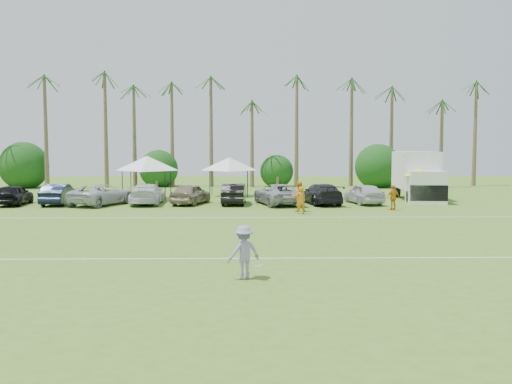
{
  "coord_description": "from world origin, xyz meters",
  "views": [
    {
      "loc": [
        2.73,
        -18.54,
        4.1
      ],
      "look_at": [
        3.35,
        12.43,
        1.6
      ],
      "focal_mm": 40.0,
      "sensor_mm": 36.0,
      "label": 1
    }
  ],
  "objects": [
    {
      "name": "palm_tree_7",
      "position": [
        8.0,
        38.0,
        10.06
      ],
      "size": [
        2.4,
        2.4,
        11.9
      ],
      "color": "brown",
      "rests_on": "ground"
    },
    {
      "name": "palm_tree_2",
      "position": [
        -12.0,
        38.0,
        9.21
      ],
      "size": [
        2.4,
        2.4,
        10.9
      ],
      "color": "brown",
      "rests_on": "ground"
    },
    {
      "name": "parked_car_8",
      "position": [
        11.2,
        21.59,
        0.73
      ],
      "size": [
        2.51,
        4.56,
        1.47
      ],
      "primitive_type": "imported",
      "rotation": [
        0.0,
        0.0,
        3.33
      ],
      "color": "silver",
      "rests_on": "ground"
    },
    {
      "name": "frisbee_player",
      "position": [
        2.7,
        -1.15,
        0.83
      ],
      "size": [
        1.23,
        1.02,
        1.66
      ],
      "rotation": [
        0.0,
        0.0,
        3.59
      ],
      "color": "#8E84BC",
      "rests_on": "ground"
    },
    {
      "name": "palm_tree_5",
      "position": [
        0.0,
        38.0,
        8.35
      ],
      "size": [
        2.4,
        2.4,
        9.9
      ],
      "color": "brown",
      "rests_on": "ground"
    },
    {
      "name": "palm_tree_10",
      "position": [
        23.0,
        38.0,
        9.21
      ],
      "size": [
        2.4,
        2.4,
        10.9
      ],
      "color": "brown",
      "rests_on": "ground"
    },
    {
      "name": "parked_car_6",
      "position": [
        5.06,
        21.18,
        0.73
      ],
      "size": [
        3.62,
        5.72,
        1.47
      ],
      "primitive_type": "imported",
      "rotation": [
        0.0,
        0.0,
        3.38
      ],
      "color": "#9EA3AC",
      "rests_on": "ground"
    },
    {
      "name": "bush_tree_3",
      "position": [
        16.0,
        39.0,
        1.8
      ],
      "size": [
        4.0,
        4.0,
        4.0
      ],
      "color": "brown",
      "rests_on": "ground"
    },
    {
      "name": "palm_tree_3",
      "position": [
        -8.0,
        38.0,
        10.06
      ],
      "size": [
        2.4,
        2.4,
        11.9
      ],
      "color": "brown",
      "rests_on": "ground"
    },
    {
      "name": "field_lines",
      "position": [
        0.0,
        8.0,
        0.01
      ],
      "size": [
        80.0,
        12.1,
        0.01
      ],
      "color": "white",
      "rests_on": "ground"
    },
    {
      "name": "parked_car_2",
      "position": [
        -7.23,
        21.19,
        0.73
      ],
      "size": [
        4.34,
        5.82,
        1.47
      ],
      "primitive_type": "imported",
      "rotation": [
        0.0,
        0.0,
        2.73
      ],
      "color": "silver",
      "rests_on": "ground"
    },
    {
      "name": "parked_car_0",
      "position": [
        -13.37,
        21.28,
        0.73
      ],
      "size": [
        1.97,
        4.4,
        1.47
      ],
      "primitive_type": "imported",
      "rotation": [
        0.0,
        0.0,
        3.2
      ],
      "color": "black",
      "rests_on": "ground"
    },
    {
      "name": "bush_tree_0",
      "position": [
        -19.0,
        39.0,
        1.8
      ],
      "size": [
        4.0,
        4.0,
        4.0
      ],
      "color": "brown",
      "rests_on": "ground"
    },
    {
      "name": "palm_tree_1",
      "position": [
        -17.0,
        38.0,
        8.35
      ],
      "size": [
        2.4,
        2.4,
        9.9
      ],
      "color": "brown",
      "rests_on": "ground"
    },
    {
      "name": "palm_tree_6",
      "position": [
        4.0,
        38.0,
        9.21
      ],
      "size": [
        2.4,
        2.4,
        10.9
      ],
      "color": "brown",
      "rests_on": "ground"
    },
    {
      "name": "market_umbrella",
      "position": [
        15.17,
        21.75,
        2.27
      ],
      "size": [
        2.27,
        2.27,
        2.53
      ],
      "color": "black",
      "rests_on": "ground"
    },
    {
      "name": "parked_car_7",
      "position": [
        8.13,
        21.42,
        0.73
      ],
      "size": [
        2.85,
        5.33,
        1.47
      ],
      "primitive_type": "imported",
      "rotation": [
        0.0,
        0.0,
        3.3
      ],
      "color": "black",
      "rests_on": "ground"
    },
    {
      "name": "sideline_player_b",
      "position": [
        6.13,
        17.02,
        0.94
      ],
      "size": [
        1.01,
        0.84,
        1.88
      ],
      "primitive_type": "imported",
      "rotation": [
        0.0,
        0.0,
        3.29
      ],
      "color": "orange",
      "rests_on": "ground"
    },
    {
      "name": "bush_tree_2",
      "position": [
        6.0,
        39.0,
        1.8
      ],
      "size": [
        4.0,
        4.0,
        4.0
      ],
      "color": "brown",
      "rests_on": "ground"
    },
    {
      "name": "parked_car_4",
      "position": [
        -1.09,
        21.58,
        0.73
      ],
      "size": [
        2.92,
        4.63,
        1.47
      ],
      "primitive_type": "imported",
      "rotation": [
        0.0,
        0.0,
        2.85
      ],
      "color": "gray",
      "rests_on": "ground"
    },
    {
      "name": "palm_tree_4",
      "position": [
        -4.0,
        38.0,
        7.48
      ],
      "size": [
        2.4,
        2.4,
        8.9
      ],
      "color": "brown",
      "rests_on": "ground"
    },
    {
      "name": "palm_tree_9",
      "position": [
        18.0,
        38.0,
        8.35
      ],
      "size": [
        2.4,
        2.4,
        9.9
      ],
      "color": "brown",
      "rests_on": "ground"
    },
    {
      "name": "palm_tree_8",
      "position": [
        13.0,
        38.0,
        7.48
      ],
      "size": [
        2.4,
        2.4,
        8.9
      ],
      "color": "brown",
      "rests_on": "ground"
    },
    {
      "name": "parked_car_5",
      "position": [
        1.98,
        21.57,
        0.73
      ],
      "size": [
        1.75,
        4.52,
        1.47
      ],
      "primitive_type": "imported",
      "rotation": [
        0.0,
        0.0,
        3.1
      ],
      "color": "black",
      "rests_on": "ground"
    },
    {
      "name": "palm_tree_11",
      "position": [
        27.0,
        38.0,
        10.06
      ],
      "size": [
        2.4,
        2.4,
        11.9
      ],
      "color": "brown",
      "rests_on": "ground"
    },
    {
      "name": "canopy_tent_left",
      "position": [
        -4.74,
        25.22,
        3.35
      ],
      "size": [
        4.83,
        4.83,
        3.91
      ],
      "color": "black",
      "rests_on": "ground"
    },
    {
      "name": "parked_car_1",
      "position": [
        -10.3,
        21.49,
        0.73
      ],
      "size": [
        1.71,
        4.51,
        1.47
      ],
      "primitive_type": "imported",
      "rotation": [
        0.0,
        0.0,
        3.18
      ],
      "color": "black",
      "rests_on": "ground"
    },
    {
      "name": "parked_car_3",
      "position": [
        -4.16,
        21.64,
        0.73
      ],
      "size": [
        2.2,
        5.12,
        1.47
      ],
      "primitive_type": "imported",
      "rotation": [
        0.0,
        0.0,
        3.17
      ],
      "color": "silver",
      "rests_on": "ground"
    },
    {
      "name": "canopy_tent_right",
      "position": [
        1.47,
        27.94,
        3.18
      ],
      "size": [
        4.59,
        4.59,
        3.72
      ],
      "color": "black",
      "rests_on": "ground"
    },
    {
      "name": "sideline_player_c",
      "position": [
        12.27,
        17.7,
        0.82
      ],
      "size": [
        1.04,
        0.76,
        1.64
      ],
      "primitive_type": "imported",
      "rotation": [
        0.0,
        0.0,
        3.57
      ],
      "color": "orange",
      "rests_on": "ground"
    },
    {
      "name": "box_truck",
      "position": [
        15.88,
        24.29,
        1.97
      ],
      "size": [
        3.26,
        7.33,
        3.68
      ],
      "rotation": [
        0.0,
        0.0,
        -0.08
      ],
      "color": "white",
      "rests_on": "ground"
    },
    {
      "name": "sideline_player_a",
      "position": [
        6.12,
        15.67,
        0.83
      ],
      "size": [
        0.7,
        0.56,
        1.66
      ],
      "primitive_type": "imported",
      "rotation": [
        0.0,
        0.0,
        3.43
      ],
      "color": "orange",
      "rests_on": "ground"
    },
    {
      "name": "bush_tree_1",
      "position": [
        -6.0,
        39.0,
        1.8
      ],
      "size": [
        4.0,
        4.0,
        4.0
      ],
      "color": "brown",
      "rests_on": "ground"
    },
    {
      "name": "ground",
      "position": [
        0.0,
        0.0,
        0.0
      ],
      "size": [
        120.0,
        120.0,
        0.0
      ],
      "primitive_type": "plane",
      "color": "#497121",
      "rests_on": "ground"
    }
  ]
}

